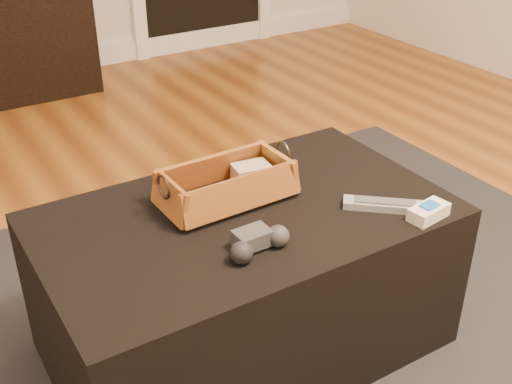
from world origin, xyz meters
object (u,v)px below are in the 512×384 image
silver_remote (385,205)px  cream_gadget (429,212)px  ottoman (245,281)px  tv_remote (224,197)px  wicker_basket (227,186)px  game_controller (257,242)px

silver_remote → cream_gadget: 0.11m
silver_remote → ottoman: bearing=151.0°
tv_remote → cream_gadget: size_ratio=1.64×
tv_remote → silver_remote: (0.33, -0.23, -0.01)m
tv_remote → wicker_basket: wicker_basket is taller
ottoman → game_controller: size_ratio=6.29×
ottoman → game_controller: (-0.06, -0.16, 0.24)m
silver_remote → cream_gadget: (0.06, -0.09, 0.01)m
wicker_basket → cream_gadget: size_ratio=3.17×
ottoman → silver_remote: bearing=-29.0°
game_controller → wicker_basket: bearing=76.7°
wicker_basket → silver_remote: 0.39m
silver_remote → cream_gadget: cream_gadget is taller
silver_remote → wicker_basket: bearing=142.1°
wicker_basket → game_controller: (-0.05, -0.23, -0.02)m
wicker_basket → silver_remote: wicker_basket is taller
ottoman → wicker_basket: wicker_basket is taller
wicker_basket → cream_gadget: wicker_basket is taller
game_controller → cream_gadget: game_controller is taller
ottoman → silver_remote: 0.41m
tv_remote → wicker_basket: 0.03m
wicker_basket → cream_gadget: bearing=-41.8°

